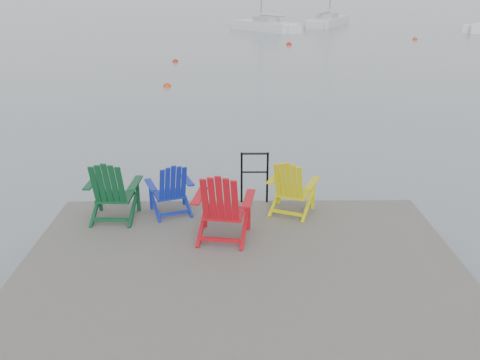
{
  "coord_description": "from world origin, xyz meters",
  "views": [
    {
      "loc": [
        -0.08,
        -5.63,
        4.04
      ],
      "look_at": [
        0.0,
        2.6,
        0.85
      ],
      "focal_mm": 38.0,
      "sensor_mm": 36.0,
      "label": 1
    }
  ],
  "objects_px": {
    "sailboat_mid": "(328,22)",
    "buoy_b": "(175,62)",
    "handrail": "(255,173)",
    "buoy_d": "(289,45)",
    "sailboat_near": "(264,26)",
    "chair_red": "(223,205)",
    "chair_yellow": "(291,186)",
    "buoy_c": "(415,40)",
    "chair_blue": "(171,188)",
    "chair_green": "(112,190)",
    "buoy_a": "(167,87)"
  },
  "relations": [
    {
      "from": "handrail",
      "to": "buoy_d",
      "type": "height_order",
      "value": "handrail"
    },
    {
      "from": "chair_yellow",
      "to": "buoy_c",
      "type": "relative_size",
      "value": 2.43
    },
    {
      "from": "buoy_b",
      "to": "chair_blue",
      "type": "bearing_deg",
      "value": -83.93
    },
    {
      "from": "chair_green",
      "to": "chair_red",
      "type": "bearing_deg",
      "value": -19.0
    },
    {
      "from": "chair_green",
      "to": "buoy_b",
      "type": "xyz_separation_m",
      "value": [
        -1.32,
        21.07,
        -1.01
      ]
    },
    {
      "from": "handrail",
      "to": "buoy_d",
      "type": "relative_size",
      "value": 2.22
    },
    {
      "from": "chair_green",
      "to": "sailboat_near",
      "type": "bearing_deg",
      "value": 86.02
    },
    {
      "from": "sailboat_mid",
      "to": "buoy_b",
      "type": "distance_m",
      "value": 28.78
    },
    {
      "from": "chair_blue",
      "to": "chair_red",
      "type": "xyz_separation_m",
      "value": [
        0.86,
        -0.9,
        0.1
      ]
    },
    {
      "from": "buoy_b",
      "to": "buoy_d",
      "type": "height_order",
      "value": "buoy_d"
    },
    {
      "from": "buoy_a",
      "to": "buoy_d",
      "type": "distance_m",
      "value": 16.81
    },
    {
      "from": "sailboat_near",
      "to": "buoy_c",
      "type": "xyz_separation_m",
      "value": [
        11.23,
        -8.37,
        -0.36
      ]
    },
    {
      "from": "chair_green",
      "to": "buoy_a",
      "type": "relative_size",
      "value": 3.09
    },
    {
      "from": "chair_blue",
      "to": "buoy_a",
      "type": "xyz_separation_m",
      "value": [
        -1.79,
        13.69,
        -0.95
      ]
    },
    {
      "from": "sailboat_near",
      "to": "buoy_d",
      "type": "bearing_deg",
      "value": -120.04
    },
    {
      "from": "chair_red",
      "to": "chair_yellow",
      "type": "distance_m",
      "value": 1.42
    },
    {
      "from": "chair_yellow",
      "to": "buoy_a",
      "type": "xyz_separation_m",
      "value": [
        -3.75,
        13.69,
        -0.98
      ]
    },
    {
      "from": "chair_blue",
      "to": "chair_yellow",
      "type": "distance_m",
      "value": 1.96
    },
    {
      "from": "handrail",
      "to": "chair_green",
      "type": "height_order",
      "value": "chair_green"
    },
    {
      "from": "chair_blue",
      "to": "sailboat_near",
      "type": "xyz_separation_m",
      "value": [
        3.76,
        40.97,
        -0.59
      ]
    },
    {
      "from": "sailboat_near",
      "to": "handrail",
      "type": "bearing_deg",
      "value": -128.87
    },
    {
      "from": "chair_green",
      "to": "buoy_c",
      "type": "distance_m",
      "value": 36.47
    },
    {
      "from": "chair_yellow",
      "to": "sailboat_near",
      "type": "distance_m",
      "value": 41.02
    },
    {
      "from": "handrail",
      "to": "buoy_a",
      "type": "relative_size",
      "value": 2.72
    },
    {
      "from": "buoy_b",
      "to": "handrail",
      "type": "bearing_deg",
      "value": -80.01
    },
    {
      "from": "buoy_c",
      "to": "chair_yellow",
      "type": "bearing_deg",
      "value": -111.77
    },
    {
      "from": "sailboat_mid",
      "to": "buoy_b",
      "type": "bearing_deg",
      "value": -93.02
    },
    {
      "from": "buoy_a",
      "to": "chair_yellow",
      "type": "bearing_deg",
      "value": -74.69
    },
    {
      "from": "sailboat_near",
      "to": "buoy_b",
      "type": "relative_size",
      "value": 33.65
    },
    {
      "from": "handrail",
      "to": "chair_blue",
      "type": "height_order",
      "value": "handrail"
    },
    {
      "from": "handrail",
      "to": "chair_blue",
      "type": "bearing_deg",
      "value": -161.48
    },
    {
      "from": "buoy_b",
      "to": "chair_green",
      "type": "bearing_deg",
      "value": -86.41
    },
    {
      "from": "chair_yellow",
      "to": "buoy_b",
      "type": "xyz_separation_m",
      "value": [
        -4.17,
        20.86,
        -0.98
      ]
    },
    {
      "from": "chair_green",
      "to": "buoy_b",
      "type": "distance_m",
      "value": 21.13
    },
    {
      "from": "chair_red",
      "to": "sailboat_mid",
      "type": "xyz_separation_m",
      "value": [
        9.76,
        47.52,
        -0.69
      ]
    },
    {
      "from": "buoy_b",
      "to": "buoy_c",
      "type": "bearing_deg",
      "value": 34.34
    },
    {
      "from": "chair_yellow",
      "to": "buoy_c",
      "type": "xyz_separation_m",
      "value": [
        13.02,
        32.61,
        -0.98
      ]
    },
    {
      "from": "chair_green",
      "to": "chair_yellow",
      "type": "distance_m",
      "value": 2.86
    },
    {
      "from": "chair_yellow",
      "to": "handrail",
      "type": "bearing_deg",
      "value": 163.87
    },
    {
      "from": "handrail",
      "to": "chair_red",
      "type": "bearing_deg",
      "value": -110.72
    },
    {
      "from": "chair_blue",
      "to": "buoy_d",
      "type": "bearing_deg",
      "value": 60.22
    },
    {
      "from": "sailboat_mid",
      "to": "buoy_a",
      "type": "height_order",
      "value": "sailboat_mid"
    },
    {
      "from": "handrail",
      "to": "buoy_a",
      "type": "height_order",
      "value": "handrail"
    },
    {
      "from": "chair_green",
      "to": "chair_red",
      "type": "distance_m",
      "value": 1.89
    },
    {
      "from": "chair_yellow",
      "to": "buoy_c",
      "type": "bearing_deg",
      "value": 90.69
    },
    {
      "from": "chair_red",
      "to": "sailboat_mid",
      "type": "distance_m",
      "value": 48.52
    },
    {
      "from": "sailboat_near",
      "to": "buoy_b",
      "type": "height_order",
      "value": "sailboat_near"
    },
    {
      "from": "chair_red",
      "to": "sailboat_near",
      "type": "xyz_separation_m",
      "value": [
        2.9,
        41.88,
        -0.69
      ]
    },
    {
      "from": "buoy_a",
      "to": "buoy_b",
      "type": "distance_m",
      "value": 7.18
    },
    {
      "from": "buoy_d",
      "to": "chair_red",
      "type": "bearing_deg",
      "value": -97.65
    }
  ]
}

